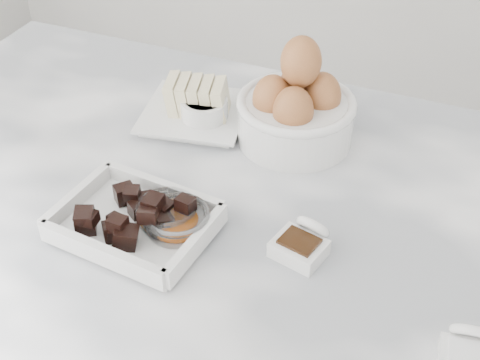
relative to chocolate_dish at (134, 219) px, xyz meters
name	(u,v)px	position (x,y,z in m)	size (l,w,h in m)	color
marble_slab	(218,223)	(0.08, 0.08, -0.04)	(1.20, 0.80, 0.04)	white
chocolate_dish	(134,219)	(0.00, 0.00, 0.00)	(0.21, 0.17, 0.05)	white
butter_plate	(193,104)	(-0.05, 0.28, 0.00)	(0.19, 0.19, 0.07)	white
sugar_ramekin	(204,111)	(-0.02, 0.27, 0.00)	(0.08, 0.08, 0.04)	white
egg_bowl	(296,108)	(0.12, 0.28, 0.03)	(0.18, 0.18, 0.17)	white
honey_bowl	(167,215)	(0.03, 0.03, 0.00)	(0.08, 0.08, 0.04)	white
zest_bowl	(178,222)	(0.05, 0.02, 0.00)	(0.09, 0.09, 0.04)	white
vanilla_spoon	(302,243)	(0.21, 0.05, -0.01)	(0.07, 0.09, 0.05)	white
salt_spoon	(468,353)	(0.43, -0.04, -0.01)	(0.06, 0.08, 0.04)	white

